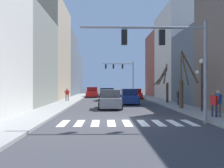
# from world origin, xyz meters

# --- Properties ---
(ground_plane) EXTENTS (240.00, 240.00, 0.00)m
(ground_plane) POSITION_xyz_m (0.00, 0.00, 0.00)
(ground_plane) COLOR #38383D
(sidewalk_left) EXTENTS (2.48, 90.00, 0.15)m
(sidewalk_left) POSITION_xyz_m (-5.88, 0.00, 0.07)
(sidewalk_left) COLOR gray
(sidewalk_left) RESTS_ON ground_plane
(sidewalk_right) EXTENTS (2.48, 90.00, 0.15)m
(sidewalk_right) POSITION_xyz_m (5.88, 0.00, 0.07)
(sidewalk_right) COLOR gray
(sidewalk_right) RESTS_ON ground_plane
(building_row_left) EXTENTS (6.00, 59.20, 13.95)m
(building_row_left) POSITION_xyz_m (-10.12, 24.28, 5.62)
(building_row_left) COLOR beige
(building_row_left) RESTS_ON ground_plane
(building_row_right) EXTENTS (6.00, 44.19, 13.05)m
(building_row_right) POSITION_xyz_m (10.12, 16.41, 5.84)
(building_row_right) COLOR #66564C
(building_row_right) RESTS_ON ground_plane
(crosswalk_stripes) EXTENTS (7.65, 2.60, 0.01)m
(crosswalk_stripes) POSITION_xyz_m (-0.00, -0.98, 0.00)
(crosswalk_stripes) COLOR white
(crosswalk_stripes) RESTS_ON ground_plane
(traffic_signal_near) EXTENTS (7.12, 0.28, 5.77)m
(traffic_signal_near) POSITION_xyz_m (2.25, -1.33, 4.22)
(traffic_signal_near) COLOR gray
(traffic_signal_near) RESTS_ON ground_plane
(traffic_signal_far) EXTENTS (6.15, 0.28, 6.78)m
(traffic_signal_far) POSITION_xyz_m (2.21, 36.34, 4.99)
(traffic_signal_far) COLOR gray
(traffic_signal_far) RESTS_ON ground_plane
(street_lamp_right_corner) EXTENTS (0.95, 0.36, 4.02)m
(street_lamp_right_corner) POSITION_xyz_m (6.17, 4.01, 3.01)
(street_lamp_right_corner) COLOR black
(street_lamp_right_corner) RESTS_ON sidewalk_right
(car_parked_right_mid) EXTENTS (2.13, 4.62, 1.72)m
(car_parked_right_mid) POSITION_xyz_m (-0.77, 8.13, 0.80)
(car_parked_right_mid) COLOR gray
(car_parked_right_mid) RESTS_ON ground_plane
(car_driving_away_lane) EXTENTS (1.98, 4.46, 1.57)m
(car_driving_away_lane) POSITION_xyz_m (3.52, 25.22, 0.74)
(car_driving_away_lane) COLOR red
(car_driving_away_lane) RESTS_ON ground_plane
(car_driving_toward_lane) EXTENTS (2.21, 4.71, 1.72)m
(car_driving_toward_lane) POSITION_xyz_m (-0.98, 20.46, 0.80)
(car_driving_toward_lane) COLOR black
(car_driving_toward_lane) RESTS_ON ground_plane
(car_parked_left_mid) EXTENTS (2.14, 4.15, 1.77)m
(car_parked_left_mid) POSITION_xyz_m (-3.44, 29.85, 0.82)
(car_parked_left_mid) COLOR red
(car_parked_left_mid) RESTS_ON ground_plane
(car_parked_left_far) EXTENTS (2.01, 4.57, 1.72)m
(car_parked_left_far) POSITION_xyz_m (1.47, 13.58, 0.80)
(car_parked_left_far) COLOR navy
(car_parked_left_far) RESTS_ON ground_plane
(pedestrian_near_right_corner) EXTENTS (0.44, 0.61, 1.58)m
(pedestrian_near_right_corner) POSITION_xyz_m (5.60, 0.40, 1.09)
(pedestrian_near_right_corner) COLOR #282D47
(pedestrian_near_right_corner) RESTS_ON sidewalk_right
(pedestrian_crossing_street) EXTENTS (0.34, 0.72, 1.69)m
(pedestrian_crossing_street) POSITION_xyz_m (5.95, 0.60, 1.15)
(pedestrian_crossing_street) COLOR #4C4C51
(pedestrian_crossing_street) RESTS_ON sidewalk_right
(pedestrian_waiting_at_curb) EXTENTS (0.25, 0.69, 1.59)m
(pedestrian_waiting_at_curb) POSITION_xyz_m (6.05, 9.94, 1.09)
(pedestrian_waiting_at_curb) COLOR #282D47
(pedestrian_waiting_at_curb) RESTS_ON sidewalk_right
(pedestrian_on_right_sidewalk) EXTENTS (0.69, 0.23, 1.59)m
(pedestrian_on_right_sidewalk) POSITION_xyz_m (-6.03, 17.33, 1.09)
(pedestrian_on_right_sidewalk) COLOR #282D47
(pedestrian_on_right_sidewalk) RESTS_ON sidewalk_left
(street_tree_right_near) EXTENTS (1.85, 1.99, 4.42)m
(street_tree_right_near) POSITION_xyz_m (5.63, 13.88, 2.25)
(street_tree_right_near) COLOR #473828
(street_tree_right_near) RESTS_ON sidewalk_right
(street_tree_left_mid) EXTENTS (1.73, 1.84, 5.03)m
(street_tree_left_mid) POSITION_xyz_m (5.50, 6.56, 2.26)
(street_tree_left_mid) COLOR brown
(street_tree_left_mid) RESTS_ON sidewalk_right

